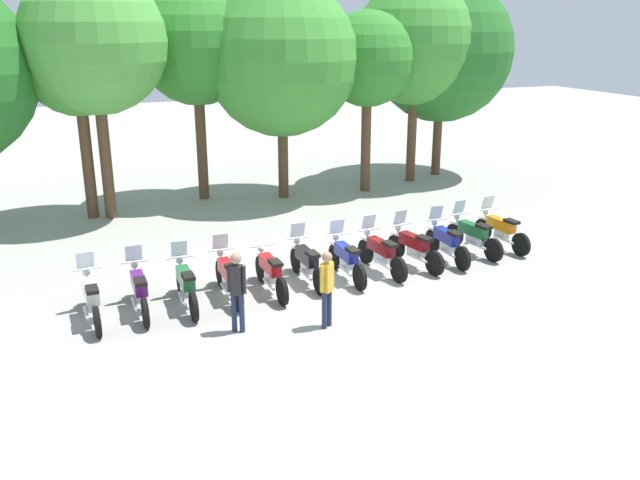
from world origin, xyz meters
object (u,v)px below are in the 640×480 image
Objects in this scene: tree_5 at (368,60)px; motorcycle_6 at (346,258)px; motorcycle_3 at (228,276)px; person_1 at (237,286)px; motorcycle_4 at (270,272)px; tree_6 at (416,43)px; tree_2 at (94,42)px; motorcycle_7 at (381,252)px; motorcycle_10 at (473,235)px; tree_1 at (77,61)px; motorcycle_1 at (139,290)px; motorcycle_2 at (186,285)px; tree_4 at (281,59)px; motorcycle_11 at (501,230)px; motorcycle_8 at (414,247)px; motorcycle_0 at (91,298)px; motorcycle_5 at (307,262)px; tree_7 at (442,51)px; motorcycle_9 at (446,242)px; tree_3 at (196,47)px; person_0 at (327,284)px.

motorcycle_6 is at bearing -117.73° from tree_5.
person_1 is at bearing 171.37° from motorcycle_3.
tree_5 is (6.20, 8.19, 4.25)m from motorcycle_4.
tree_6 reaches higher than motorcycle_3.
motorcycle_7 is at bearing -51.84° from tree_2.
motorcycle_7 is 1.00× the size of motorcycle_10.
tree_2 reaches higher than motorcycle_10.
tree_6 reaches higher than tree_1.
motorcycle_1 is at bearing 92.69° from motorcycle_6.
motorcycle_4 is (2.98, 0.06, -0.01)m from motorcycle_1.
tree_4 is at bearing -31.10° from motorcycle_2.
person_1 is at bearing 101.51° from motorcycle_11.
motorcycle_3 is 1.91m from person_1.
motorcycle_7 is at bearing -112.13° from tree_5.
motorcycle_8 is 5.65m from person_1.
tree_1 is at bearing -6.48° from motorcycle_0.
motorcycle_0 is 5.98m from motorcycle_6.
motorcycle_0 is 0.29× the size of tree_2.
motorcycle_5 is at bearing -85.11° from motorcycle_3.
tree_5 reaches higher than motorcycle_10.
tree_7 is (8.12, 9.52, 4.44)m from motorcycle_6.
motorcycle_9 is 0.33× the size of tree_1.
motorcycle_0 is at bearing -143.75° from tree_6.
tree_1 reaches higher than person_1.
motorcycle_11 is at bearing -84.78° from motorcycle_4.
tree_3 is at bearing 163.02° from tree_4.
motorcycle_5 is 1.00× the size of motorcycle_9.
tree_5 is (5.87, -1.02, -0.49)m from tree_3.
motorcycle_9 is 0.30× the size of tree_3.
motorcycle_7 is 2.00m from motorcycle_9.
tree_4 reaches higher than person_0.
motorcycle_8 is (0.99, 0.09, 0.00)m from motorcycle_7.
motorcycle_1 is at bearing -89.99° from tree_2.
motorcycle_0 is at bearing 82.85° from motorcycle_8.
motorcycle_2 is 10.79m from tree_4.
motorcycle_2 is at bearing 94.20° from motorcycle_6.
tree_1 reaches higher than motorcycle_3.
motorcycle_0 and motorcycle_5 have the same top height.
motorcycle_6 and motorcycle_9 have the same top height.
motorcycle_0 is at bearing 93.56° from motorcycle_5.
motorcycle_6 is (5.97, 0.33, 0.00)m from motorcycle_0.
motorcycle_9 and motorcycle_11 have the same top height.
motorcycle_10 is (2.98, 0.41, 0.00)m from motorcycle_7.
motorcycle_1 is at bearing -141.77° from tree_6.
motorcycle_7 is at bearing 84.22° from motorcycle_8.
tree_1 is (-10.49, 7.30, 4.38)m from motorcycle_11.
motorcycle_10 is 0.30× the size of tree_3.
tree_1 reaches higher than motorcycle_5.
motorcycle_9 is at bearing -87.05° from motorcycle_1.
tree_1 is (-4.06, 10.33, 3.94)m from person_0.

